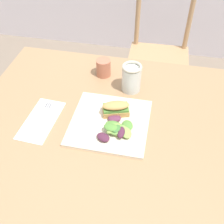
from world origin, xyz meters
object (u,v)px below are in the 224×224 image
sandwich_half_front (116,108)px  mason_jar_iced_tea (131,79)px  fork_on_napkin (43,116)px  dining_table (114,150)px  chair_wooden_far (159,56)px  cup_extra_side (103,68)px  plate_lunch (110,122)px

sandwich_half_front → mason_jar_iced_tea: (0.03, 0.17, 0.02)m
sandwich_half_front → mason_jar_iced_tea: mason_jar_iced_tea is taller
fork_on_napkin → dining_table: bearing=-0.0°
chair_wooden_far → sandwich_half_front: size_ratio=7.94×
chair_wooden_far → cup_extra_side: size_ratio=11.37×
plate_lunch → fork_on_napkin: size_ratio=1.54×
dining_table → fork_on_napkin: 0.31m
dining_table → plate_lunch: bearing=133.6°
dining_table → mason_jar_iced_tea: size_ratio=9.36×
fork_on_napkin → mason_jar_iced_tea: size_ratio=1.55×
plate_lunch → fork_on_napkin: (-0.26, -0.02, 0.00)m
chair_wooden_far → mason_jar_iced_tea: chair_wooden_far is taller
plate_lunch → mason_jar_iced_tea: (0.05, 0.21, 0.05)m
chair_wooden_far → dining_table: bearing=-96.8°
plate_lunch → sandwich_half_front: (0.01, 0.04, 0.03)m
sandwich_half_front → dining_table: bearing=-84.6°
chair_wooden_far → cup_extra_side: chair_wooden_far is taller
sandwich_half_front → fork_on_napkin: sandwich_half_front is taller
dining_table → fork_on_napkin: fork_on_napkin is taller
dining_table → sandwich_half_front: size_ratio=10.20×
plate_lunch → mason_jar_iced_tea: 0.22m
dining_table → mason_jar_iced_tea: (0.03, 0.23, 0.18)m
dining_table → cup_extra_side: size_ratio=14.61×
plate_lunch → mason_jar_iced_tea: bearing=77.8°
dining_table → plate_lunch: plate_lunch is taller
plate_lunch → sandwich_half_front: sandwich_half_front is taller
chair_wooden_far → fork_on_napkin: 1.08m
sandwich_half_front → mason_jar_iced_tea: bearing=79.4°
fork_on_napkin → mason_jar_iced_tea: (0.30, 0.23, 0.05)m
plate_lunch → sandwich_half_front: bearing=72.2°
fork_on_napkin → mason_jar_iced_tea: mason_jar_iced_tea is taller
plate_lunch → cup_extra_side: bearing=107.3°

